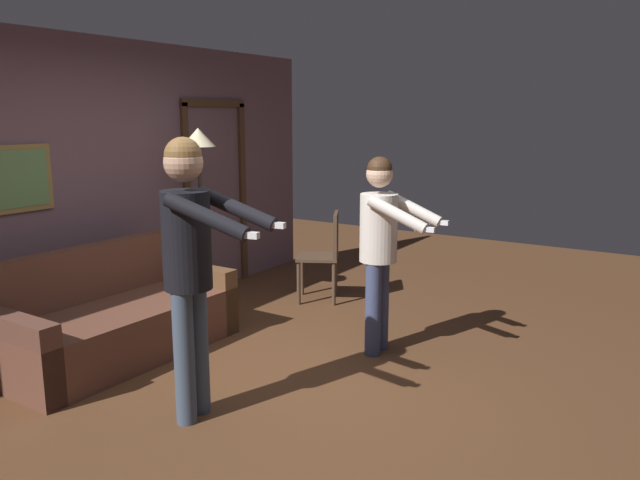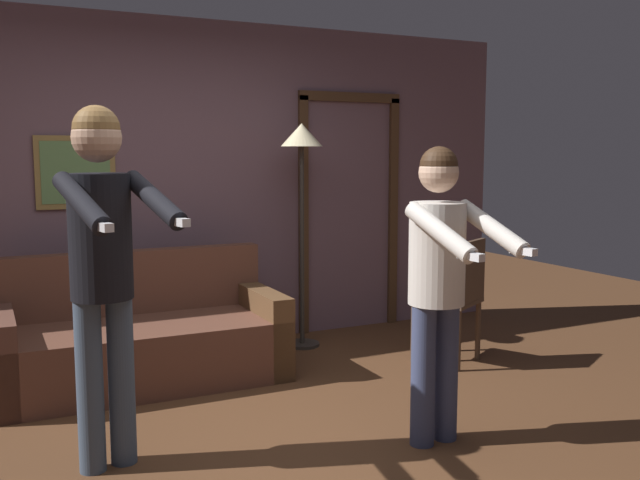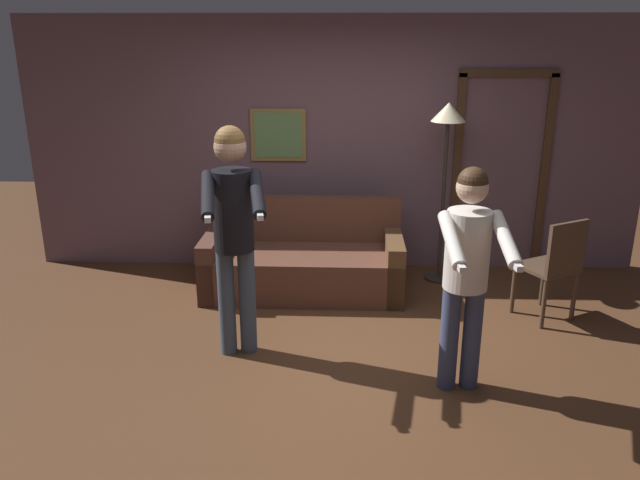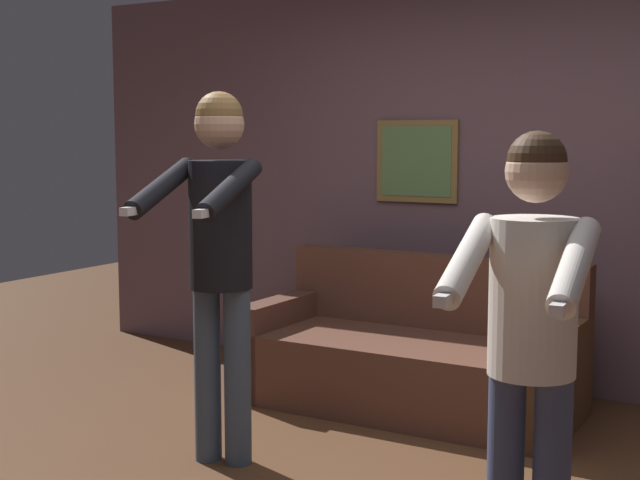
% 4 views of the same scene
% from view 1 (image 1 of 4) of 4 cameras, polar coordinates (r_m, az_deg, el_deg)
% --- Properties ---
extents(ground_plane, '(12.00, 12.00, 0.00)m').
position_cam_1_polar(ground_plane, '(4.70, -3.70, -12.74)').
color(ground_plane, brown).
extents(back_wall_assembly, '(6.40, 0.10, 2.60)m').
position_cam_1_polar(back_wall_assembly, '(5.88, -20.99, 4.60)').
color(back_wall_assembly, '#6E525E').
rests_on(back_wall_assembly, ground_plane).
extents(couch, '(1.91, 0.88, 0.87)m').
position_cam_1_polar(couch, '(5.32, -18.13, -7.14)').
color(couch, brown).
rests_on(couch, ground_plane).
extents(torchiere_lamp, '(0.33, 0.33, 1.79)m').
position_cam_1_polar(torchiere_lamp, '(6.26, -11.00, 7.30)').
color(torchiere_lamp, '#332D28').
rests_on(torchiere_lamp, ground_plane).
extents(person_standing_left, '(0.52, 0.76, 1.79)m').
position_cam_1_polar(person_standing_left, '(3.90, -11.81, -0.98)').
color(person_standing_left, '#415064').
rests_on(person_standing_left, ground_plane).
extents(person_standing_right, '(0.46, 0.68, 1.60)m').
position_cam_1_polar(person_standing_right, '(4.97, 5.56, 0.19)').
color(person_standing_right, '#3C4569').
rests_on(person_standing_right, ground_plane).
extents(dining_chair_distant, '(0.57, 0.57, 0.93)m').
position_cam_1_polar(dining_chair_distant, '(6.47, 0.53, -1.02)').
color(dining_chair_distant, '#4C3828').
rests_on(dining_chair_distant, ground_plane).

